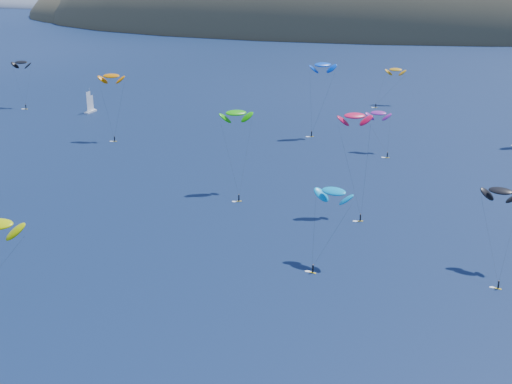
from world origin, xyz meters
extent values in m
ellipsoid|color=#3D3526|center=(20.00, 560.00, -12.60)|extent=(600.00, 300.00, 210.00)
ellipsoid|color=#3D3526|center=(-140.00, 590.00, -7.20)|extent=(340.00, 240.00, 120.00)
ellipsoid|color=slate|center=(-340.00, 720.00, -2.64)|extent=(240.00, 180.00, 44.00)
cube|color=silver|center=(-79.58, 186.08, 0.30)|extent=(2.71, 6.59, 0.77)
cylinder|color=silver|center=(-79.58, 186.51, 4.78)|extent=(0.12, 0.12, 8.96)
cube|color=gold|center=(-54.15, 146.89, 0.04)|extent=(1.40, 0.60, 0.07)
cylinder|color=black|center=(-54.15, 146.89, 0.89)|extent=(0.32, 0.32, 1.45)
sphere|color=#8C6047|center=(-54.15, 146.89, 1.73)|extent=(0.24, 0.24, 0.24)
ellipsoid|color=#D46D00|center=(-55.67, 151.25, 20.70)|extent=(8.84, 5.13, 4.65)
cube|color=gold|center=(-1.84, 97.84, 0.04)|extent=(1.43, 0.94, 0.08)
cylinder|color=black|center=(-1.84, 97.84, 0.91)|extent=(0.33, 0.33, 1.49)
sphere|color=#8C6047|center=(-1.84, 97.84, 1.78)|extent=(0.25, 0.25, 0.25)
ellipsoid|color=#1DAE07|center=(-4.65, 108.06, 20.17)|extent=(9.12, 6.92, 4.62)
cube|color=gold|center=(8.22, 165.50, 0.04)|extent=(1.55, 1.04, 0.08)
cylinder|color=black|center=(8.22, 165.50, 0.99)|extent=(0.35, 0.35, 1.61)
sphere|color=#8C6047|center=(8.22, 165.50, 1.92)|extent=(0.27, 0.27, 0.27)
ellipsoid|color=#003BC3|center=(11.06, 168.53, 23.66)|extent=(9.89, 7.64, 5.00)
cube|color=gold|center=(21.13, 60.23, 0.04)|extent=(1.39, 0.87, 0.07)
cylinder|color=black|center=(21.13, 60.23, 0.88)|extent=(0.32, 0.32, 1.44)
sphere|color=#8C6047|center=(21.13, 60.23, 1.72)|extent=(0.24, 0.24, 0.24)
ellipsoid|color=#008FCA|center=(24.03, 67.85, 14.43)|extent=(8.82, 6.48, 4.47)
cube|color=gold|center=(33.68, 144.51, 0.04)|extent=(1.39, 0.44, 0.08)
cylinder|color=black|center=(33.68, 144.51, 0.90)|extent=(0.32, 0.32, 1.47)
sphere|color=#8C6047|center=(33.68, 144.51, 1.75)|extent=(0.25, 0.25, 0.25)
ellipsoid|color=#871D8C|center=(30.19, 152.57, 11.85)|extent=(7.56, 3.70, 4.16)
cube|color=gold|center=(55.66, 60.00, 0.04)|extent=(1.33, 0.77, 0.07)
cylinder|color=black|center=(55.66, 60.00, 0.84)|extent=(0.30, 0.30, 1.36)
sphere|color=#8C6047|center=(55.66, 60.00, 1.63)|extent=(0.23, 0.23, 0.23)
ellipsoid|color=black|center=(55.95, 71.81, 15.28)|extent=(7.84, 5.50, 3.98)
cube|color=gold|center=(28.64, 89.90, 0.04)|extent=(1.44, 0.77, 0.08)
cylinder|color=black|center=(28.64, 89.90, 0.90)|extent=(0.32, 0.32, 1.47)
sphere|color=#8C6047|center=(28.64, 89.90, 1.76)|extent=(0.25, 0.25, 0.25)
ellipsoid|color=red|center=(25.90, 97.63, 23.08)|extent=(8.51, 5.68, 4.35)
cube|color=gold|center=(27.74, 215.81, 0.04)|extent=(1.35, 0.43, 0.07)
cylinder|color=black|center=(27.74, 215.81, 0.87)|extent=(0.31, 0.31, 1.43)
sphere|color=#8C6047|center=(27.74, 215.81, 1.70)|extent=(0.24, 0.24, 0.24)
ellipsoid|color=#C38210|center=(34.59, 225.33, 13.79)|extent=(7.94, 3.88, 4.37)
cube|color=gold|center=(-106.78, 186.70, 0.04)|extent=(1.50, 0.46, 0.08)
cylinder|color=black|center=(-106.78, 186.70, 0.98)|extent=(0.35, 0.35, 1.60)
sphere|color=#8C6047|center=(-106.78, 186.70, 1.91)|extent=(0.27, 0.27, 0.27)
ellipsoid|color=black|center=(-110.15, 192.69, 17.36)|extent=(8.08, 3.85, 4.48)
camera|label=1|loc=(34.42, -65.40, 59.82)|focal=50.00mm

